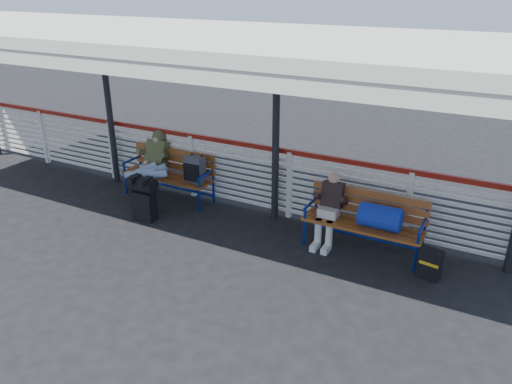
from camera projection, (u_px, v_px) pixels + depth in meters
The scene contains 9 objects.
ground at pixel (127, 237), 8.08m from camera, with size 60.00×60.00×0.00m, color black.
fence at pixel (192, 163), 9.36m from camera, with size 12.08×0.08×1.24m.
canopy at pixel (146, 36), 7.58m from camera, with size 12.60×3.60×3.16m.
luggage_stack at pixel (144, 197), 8.50m from camera, with size 0.49×0.29×0.79m.
bench_left at pixel (178, 170), 9.22m from camera, with size 1.80×0.56×0.94m.
bench_right at pixel (373, 217), 7.38m from camera, with size 1.80×0.56×0.92m.
traveler_man at pixel (150, 167), 9.06m from camera, with size 0.94×1.54×0.77m.
companion_person at pixel (329, 208), 7.68m from camera, with size 0.32×0.66×1.15m.
suitcase_side at pixel (430, 264), 6.90m from camera, with size 0.34×0.24×0.44m.
Camera 1 is at (5.19, -5.33, 3.86)m, focal length 35.00 mm.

